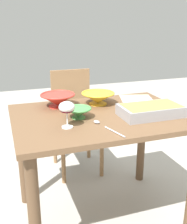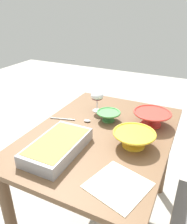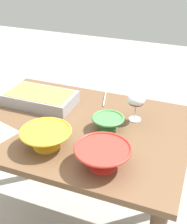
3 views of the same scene
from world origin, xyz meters
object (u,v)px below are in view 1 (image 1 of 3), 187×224
(dining_table, at_px, (101,134))
(wine_glass, at_px, (67,109))
(chair, at_px, (74,117))
(casserole_dish, at_px, (151,110))
(serving_spoon, at_px, (103,125))
(napkin, at_px, (137,99))
(small_bowl, at_px, (78,112))
(mixing_bowl, at_px, (58,100))
(serving_bowl, at_px, (98,98))

(dining_table, height_order, wine_glass, wine_glass)
(chair, distance_m, casserole_dish, 0.98)
(serving_spoon, relative_size, napkin, 1.17)
(dining_table, height_order, serving_spoon, serving_spoon)
(dining_table, relative_size, chair, 1.22)
(chair, xyz_separation_m, napkin, (-0.35, 0.52, 0.28))
(casserole_dish, relative_size, small_bowl, 2.46)
(chair, relative_size, mixing_bowl, 3.83)
(serving_bowl, bearing_deg, small_bowl, 48.20)
(mixing_bowl, xyz_separation_m, serving_bowl, (-0.28, 0.03, -0.00))
(casserole_dish, bearing_deg, chair, -73.63)
(chair, relative_size, wine_glass, 6.03)
(small_bowl, distance_m, serving_spoon, 0.21)
(wine_glass, xyz_separation_m, casserole_dish, (-0.54, -0.02, -0.07))
(napkin, bearing_deg, dining_table, 33.20)
(serving_spoon, bearing_deg, wine_glass, -14.57)
(chair, xyz_separation_m, serving_bowl, (-0.03, 0.55, 0.33))
(chair, relative_size, serving_spoon, 3.33)
(serving_spoon, bearing_deg, dining_table, -108.09)
(wine_glass, relative_size, serving_bowl, 0.65)
(dining_table, bearing_deg, serving_bowl, -103.91)
(dining_table, xyz_separation_m, small_bowl, (0.16, 0.02, 0.18))
(casserole_dish, bearing_deg, wine_glass, 2.63)
(mixing_bowl, distance_m, serving_spoon, 0.48)
(mixing_bowl, distance_m, serving_bowl, 0.28)
(wine_glass, relative_size, napkin, 0.64)
(chair, bearing_deg, serving_spoon, 84.94)
(wine_glass, xyz_separation_m, mixing_bowl, (-0.03, -0.40, -0.06))
(serving_bowl, bearing_deg, dining_table, 76.09)
(chair, height_order, serving_bowl, chair)
(mixing_bowl, bearing_deg, casserole_dish, 143.66)
(dining_table, bearing_deg, casserole_dish, 155.88)
(wine_glass, bearing_deg, napkin, -147.99)
(wine_glass, relative_size, mixing_bowl, 0.64)
(serving_bowl, bearing_deg, wine_glass, 49.54)
(wine_glass, height_order, casserole_dish, wine_glass)
(casserole_dish, xyz_separation_m, napkin, (-0.09, -0.37, -0.04))
(mixing_bowl, bearing_deg, napkin, 179.61)
(small_bowl, xyz_separation_m, napkin, (-0.53, -0.26, -0.04))
(serving_spoon, bearing_deg, napkin, -134.58)
(casserole_dish, bearing_deg, small_bowl, -13.58)
(wine_glass, height_order, serving_spoon, wine_glass)
(chair, bearing_deg, casserole_dish, 106.37)
(napkin, bearing_deg, casserole_dish, 76.15)
(serving_bowl, height_order, serving_spoon, serving_bowl)
(mixing_bowl, bearing_deg, dining_table, 132.47)
(casserole_dish, relative_size, serving_spoon, 1.43)
(dining_table, xyz_separation_m, wine_glass, (0.26, 0.15, 0.25))
(dining_table, bearing_deg, small_bowl, 7.30)
(wine_glass, relative_size, small_bowl, 0.95)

